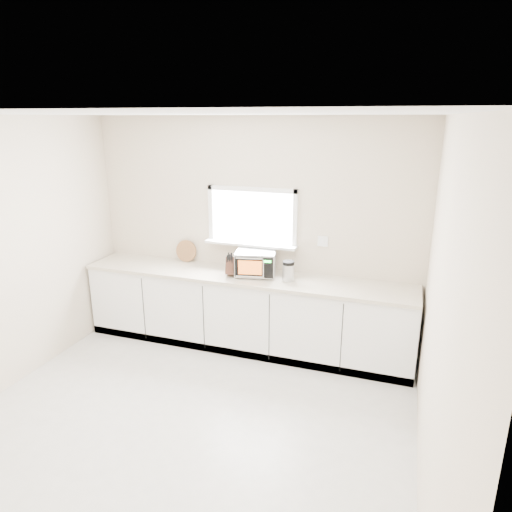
% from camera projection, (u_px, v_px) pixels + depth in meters
% --- Properties ---
extents(ground, '(4.00, 4.00, 0.00)m').
position_uv_depth(ground, '(179.00, 432.00, 4.04)').
color(ground, beige).
rests_on(ground, ground).
extents(back_wall, '(4.00, 0.17, 2.70)m').
position_uv_depth(back_wall, '(253.00, 232.00, 5.45)').
color(back_wall, beige).
rests_on(back_wall, ground).
extents(cabinets, '(3.92, 0.60, 0.88)m').
position_uv_depth(cabinets, '(245.00, 312.00, 5.45)').
color(cabinets, white).
rests_on(cabinets, ground).
extents(countertop, '(3.92, 0.64, 0.04)m').
position_uv_depth(countertop, '(244.00, 276.00, 5.31)').
color(countertop, beige).
rests_on(countertop, cabinets).
extents(microwave, '(0.51, 0.44, 0.29)m').
position_uv_depth(microwave, '(256.00, 263.00, 5.24)').
color(microwave, black).
rests_on(microwave, countertop).
extents(knife_block, '(0.12, 0.21, 0.29)m').
position_uv_depth(knife_block, '(231.00, 265.00, 5.25)').
color(knife_block, '#4F2D1C').
rests_on(knife_block, countertop).
extents(cutting_board, '(0.28, 0.07, 0.27)m').
position_uv_depth(cutting_board, '(186.00, 251.00, 5.75)').
color(cutting_board, '#96623A').
rests_on(cutting_board, countertop).
extents(coffee_grinder, '(0.17, 0.17, 0.23)m').
position_uv_depth(coffee_grinder, '(288.00, 271.00, 5.08)').
color(coffee_grinder, '#B1B4B9').
rests_on(coffee_grinder, countertop).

